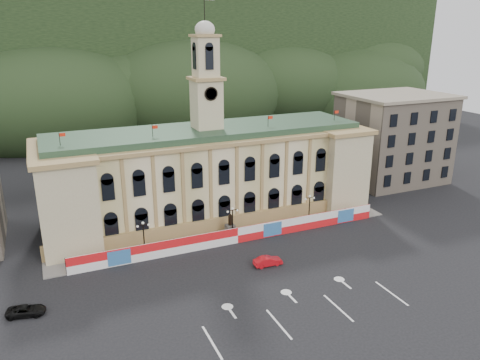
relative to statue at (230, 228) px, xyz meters
name	(u,v)px	position (x,y,z in m)	size (l,w,h in m)	color
ground	(284,290)	(0.00, -18.00, -1.19)	(260.00, 260.00, 0.00)	black
lane_markings	(305,311)	(0.00, -23.00, -1.18)	(26.00, 10.00, 0.02)	white
hill_ridge	(114,65)	(0.03, 103.99, 18.30)	(230.00, 80.00, 64.00)	black
city_hall	(209,172)	(0.00, 9.63, 6.66)	(56.20, 17.60, 37.10)	beige
side_building_right	(393,138)	(43.00, 12.93, 8.14)	(21.00, 17.00, 18.60)	tan
hoarding_fence	(238,235)	(0.06, -2.93, 0.06)	(50.00, 0.44, 2.50)	red
pavement	(231,235)	(0.00, -0.25, -1.11)	(56.00, 5.50, 0.16)	slate
statue	(230,228)	(0.00, 0.00, 0.00)	(1.40, 1.40, 3.72)	#595651
lamp_left	(144,235)	(-14.00, -1.00, 1.89)	(1.96, 0.44, 5.15)	black
lamp_center	(233,220)	(0.00, -1.00, 1.89)	(1.96, 0.44, 5.15)	black
lamp_right	(309,207)	(14.00, -1.00, 1.89)	(1.96, 0.44, 5.15)	black
red_sedan	(268,261)	(1.02, -11.33, -0.51)	(4.15, 1.63, 1.34)	red
black_suv	(26,311)	(-30.00, -10.77, -0.59)	(4.65, 2.87, 1.20)	black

